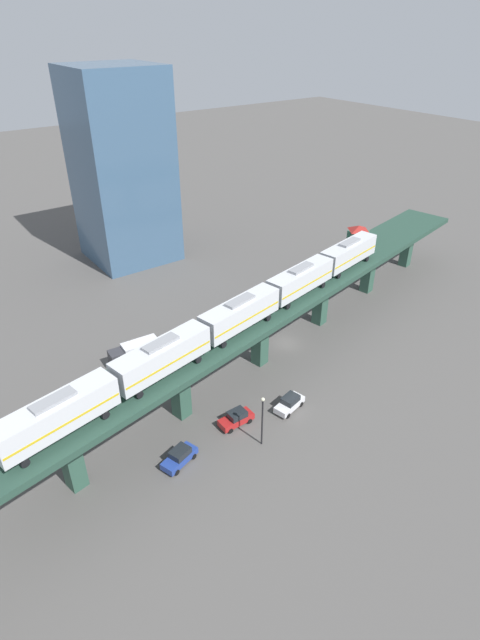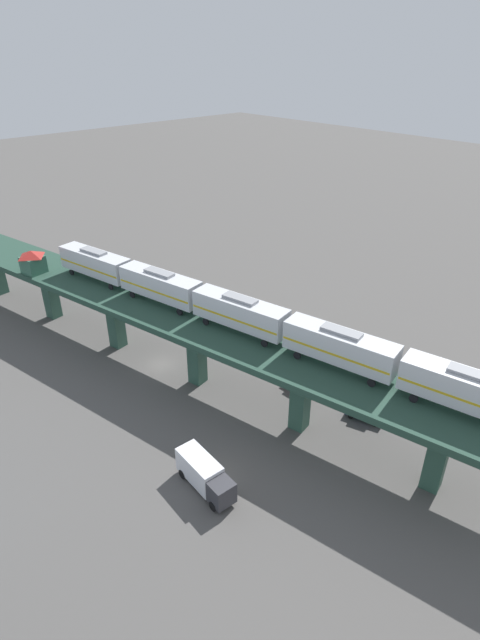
{
  "view_description": "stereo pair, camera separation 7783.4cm",
  "coord_description": "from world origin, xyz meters",
  "views": [
    {
      "loc": [
        -46.92,
        43.3,
        42.82
      ],
      "look_at": [
        -3.79,
        11.7,
        10.32
      ],
      "focal_mm": 28.0,
      "sensor_mm": 36.0,
      "label": 1
    },
    {
      "loc": [
        30.59,
        48.82,
        38.52
      ],
      "look_at": [
        -3.79,
        11.7,
        10.32
      ],
      "focal_mm": 28.0,
      "sensor_mm": 36.0,
      "label": 2
    }
  ],
  "objects": [
    {
      "name": "ground_plane",
      "position": [
        0.0,
        0.0,
        0.0
      ],
      "size": [
        400.0,
        400.0,
        0.0
      ],
      "primitive_type": "plane",
      "color": "#514F4C"
    },
    {
      "name": "elevated_viaduct",
      "position": [
        0.04,
        -0.2,
        7.53
      ],
      "size": [
        26.46,
        91.84,
        8.82
      ],
      "color": "#244135",
      "rests_on": "ground"
    },
    {
      "name": "subway_train",
      "position": [
        -3.79,
        11.7,
        11.36
      ],
      "size": [
        15.1,
        61.72,
        4.45
      ],
      "color": "silver",
      "rests_on": "elevated_viaduct"
    },
    {
      "name": "signal_hut",
      "position": [
        6.79,
        -21.5,
        10.62
      ],
      "size": [
        3.79,
        3.79,
        3.4
      ],
      "color": "#33604C",
      "rests_on": "elevated_viaduct"
    },
    {
      "name": "street_car_white",
      "position": [
        -11.46,
        9.5,
        0.94
      ],
      "size": [
        2.75,
        4.69,
        1.89
      ],
      "color": "silver",
      "rests_on": "ground"
    },
    {
      "name": "street_car_red",
      "position": [
        -9.7,
        16.59,
        0.94
      ],
      "size": [
        1.95,
        4.4,
        1.89
      ],
      "color": "#AD1E1E",
      "rests_on": "ground"
    },
    {
      "name": "street_car_blue",
      "position": [
        -11.05,
        25.36,
        0.94
      ],
      "size": [
        3.07,
        4.74,
        1.89
      ],
      "color": "#233D93",
      "rests_on": "ground"
    },
    {
      "name": "delivery_truck",
      "position": [
        9.28,
        20.75,
        1.76
      ],
      "size": [
        2.81,
        7.34,
        3.2
      ],
      "color": "#333338",
      "rests_on": "ground"
    },
    {
      "name": "street_lamp",
      "position": [
        -14.16,
        16.16,
        4.11
      ],
      "size": [
        0.44,
        0.44,
        6.94
      ],
      "color": "black",
      "rests_on": "ground"
    },
    {
      "name": "office_tower",
      "position": [
        44.37,
        4.5,
        18.0
      ],
      "size": [
        16.0,
        16.0,
        36.0
      ],
      "color": "#3D5B7A",
      "rests_on": "ground"
    }
  ]
}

